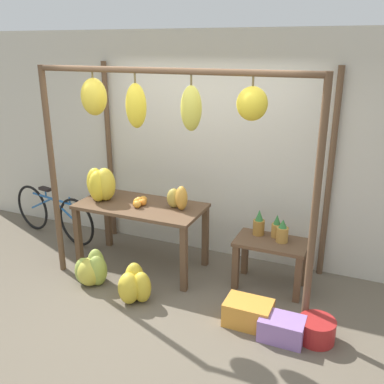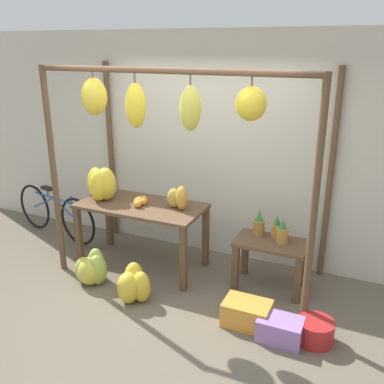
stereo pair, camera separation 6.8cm
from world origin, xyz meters
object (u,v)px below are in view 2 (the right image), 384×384
parked_bicycle (55,213)px  papaya_pile (178,198)px  banana_pile_ground_right (134,285)px  fruit_crate_purple (280,329)px  orange_pile (140,202)px  banana_pile_on_table (102,185)px  fruit_crate_white (247,313)px  blue_bucket (315,331)px  banana_pile_ground_left (92,269)px  pineapple_cluster (272,228)px

parked_bicycle → papaya_pile: size_ratio=5.10×
banana_pile_ground_right → fruit_crate_purple: (1.59, -0.02, -0.07)m
orange_pile → banana_pile_on_table: bearing=-179.5°
fruit_crate_white → blue_bucket: fruit_crate_white is taller
banana_pile_ground_right → papaya_pile: 1.09m
blue_bucket → fruit_crate_purple: fruit_crate_purple is taller
banana_pile_ground_left → parked_bicycle: size_ratio=0.28×
banana_pile_ground_left → banana_pile_ground_right: (0.62, -0.11, 0.01)m
blue_bucket → papaya_pile: bearing=158.7°
banana_pile_ground_right → fruit_crate_white: bearing=3.8°
pineapple_cluster → banana_pile_ground_left: bearing=-156.0°
fruit_crate_white → blue_bucket: (0.65, 0.01, -0.01)m
pineapple_cluster → parked_bicycle: (-3.12, 0.03, -0.33)m
orange_pile → banana_pile_ground_left: bearing=-119.2°
parked_bicycle → banana_pile_ground_left: bearing=-34.3°
pineapple_cluster → blue_bucket: 1.21m
parked_bicycle → papaya_pile: bearing=-5.5°
banana_pile_on_table → fruit_crate_purple: bearing=-16.1°
banana_pile_ground_right → blue_bucket: 1.90m
banana_pile_on_table → blue_bucket: bearing=-12.2°
orange_pile → banana_pile_ground_right: bearing=-66.6°
banana_pile_ground_left → parked_bicycle: parked_bicycle is taller
banana_pile_on_table → orange_pile: size_ratio=1.86×
fruit_crate_white → papaya_pile: (-1.07, 0.68, 0.82)m
papaya_pile → fruit_crate_purple: 1.82m
banana_pile_ground_right → fruit_crate_purple: bearing=-0.6°
blue_bucket → banana_pile_ground_right: bearing=-177.2°
banana_pile_ground_left → blue_bucket: (2.52, -0.01, -0.07)m
banana_pile_on_table → blue_bucket: (2.72, -0.59, -0.89)m
orange_pile → parked_bicycle: bearing=170.1°
banana_pile_on_table → parked_bicycle: bearing=165.0°
banana_pile_ground_right → fruit_crate_purple: banana_pile_ground_right is taller
fruit_crate_white → parked_bicycle: parked_bicycle is taller
parked_bicycle → pineapple_cluster: bearing=-0.5°
parked_bicycle → blue_bucket: bearing=-13.0°
pineapple_cluster → blue_bucket: bearing=-52.0°
pineapple_cluster → fruit_crate_white: (0.00, -0.85, -0.57)m
banana_pile_ground_right → fruit_crate_white: banana_pile_ground_right is taller
banana_pile_on_table → pineapple_cluster: (2.06, 0.25, -0.31)m
parked_bicycle → fruit_crate_purple: parked_bicycle is taller
banana_pile_ground_left → fruit_crate_white: 1.86m
pineapple_cluster → fruit_crate_white: 1.02m
blue_bucket → papaya_pile: papaya_pile is taller
pineapple_cluster → fruit_crate_purple: (0.35, -0.95, -0.58)m
blue_bucket → orange_pile: bearing=164.9°
banana_pile_ground_right → parked_bicycle: bearing=152.9°
papaya_pile → fruit_crate_purple: (1.42, -0.78, -0.83)m
pineapple_cluster → fruit_crate_white: bearing=-89.9°
parked_bicycle → papaya_pile: papaya_pile is taller
fruit_crate_white → banana_pile_ground_right: bearing=-176.2°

